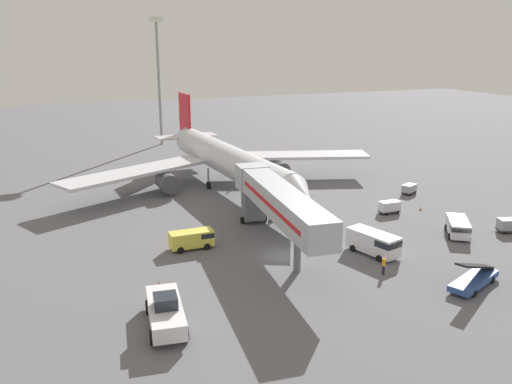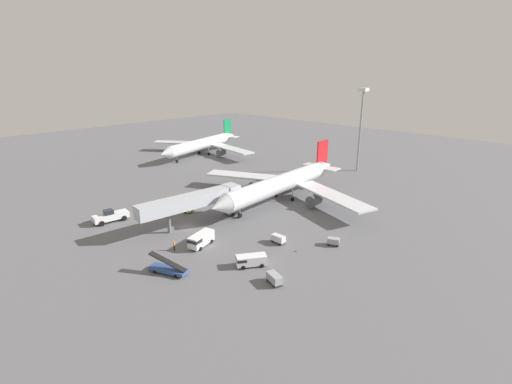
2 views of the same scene
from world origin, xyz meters
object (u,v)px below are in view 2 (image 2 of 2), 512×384
(service_van_far_left, at_px, (250,260))
(service_van_near_right, at_px, (201,239))
(airplane_at_gate, at_px, (283,183))
(service_van_mid_right, at_px, (185,206))
(apron_light_mast, at_px, (362,114))
(airplane_background, at_px, (203,144))
(pushback_tug, at_px, (111,216))
(baggage_cart_far_right, at_px, (333,241))
(safety_cone_bravo, at_px, (143,213))
(baggage_cart_mid_left, at_px, (278,239))
(belt_loader_truck, at_px, (168,269))
(baggage_cart_mid_center, at_px, (274,278))
(ground_crew_worker_foreground, at_px, (174,245))
(safety_cone_alpha, at_px, (296,250))
(jet_bridge, at_px, (196,201))

(service_van_far_left, height_order, service_van_near_right, service_van_near_right)
(airplane_at_gate, relative_size, service_van_far_left, 9.21)
(service_van_mid_right, relative_size, apron_light_mast, 0.18)
(airplane_background, bearing_deg, pushback_tug, -55.47)
(baggage_cart_far_right, relative_size, airplane_background, 0.06)
(service_van_mid_right, distance_m, safety_cone_bravo, 9.40)
(service_van_far_left, distance_m, baggage_cart_mid_left, 9.85)
(service_van_mid_right, xyz_separation_m, airplane_background, (-43.38, 39.45, 3.01))
(belt_loader_truck, height_order, baggage_cart_mid_left, belt_loader_truck)
(apron_light_mast, bearing_deg, pushback_tug, -102.21)
(service_van_mid_right, bearing_deg, baggage_cart_mid_center, -14.15)
(service_van_far_left, bearing_deg, belt_loader_truck, -126.17)
(ground_crew_worker_foreground, bearing_deg, safety_cone_bravo, 165.40)
(service_van_near_right, bearing_deg, safety_cone_alpha, 36.35)
(airplane_at_gate, xyz_separation_m, baggage_cart_mid_left, (15.08, -19.22, -3.40))
(pushback_tug, xyz_separation_m, baggage_cart_mid_center, (40.79, 5.88, -0.37))
(baggage_cart_mid_center, bearing_deg, baggage_cart_far_right, 92.47)
(pushback_tug, height_order, baggage_cart_mid_center, pushback_tug)
(service_van_mid_right, relative_size, ground_crew_worker_foreground, 2.50)
(service_van_mid_right, height_order, ground_crew_worker_foreground, service_van_mid_right)
(safety_cone_alpha, bearing_deg, baggage_cart_far_right, 63.61)
(belt_loader_truck, bearing_deg, apron_light_mast, 97.87)
(service_van_near_right, bearing_deg, airplane_background, 141.33)
(jet_bridge, relative_size, apron_light_mast, 0.91)
(airplane_background, bearing_deg, ground_crew_worker_foreground, -42.09)
(airplane_at_gate, bearing_deg, jet_bridge, -96.54)
(ground_crew_worker_foreground, bearing_deg, baggage_cart_far_right, 48.03)
(safety_cone_alpha, relative_size, safety_cone_bravo, 0.83)
(pushback_tug, distance_m, service_van_far_left, 35.18)
(service_van_near_right, distance_m, ground_crew_worker_foreground, 4.84)
(airplane_at_gate, bearing_deg, ground_crew_worker_foreground, -83.90)
(service_van_mid_right, relative_size, baggage_cart_mid_left, 1.74)
(baggage_cart_mid_center, height_order, safety_cone_alpha, baggage_cart_mid_center)
(airplane_at_gate, relative_size, service_van_mid_right, 10.66)
(baggage_cart_far_right, bearing_deg, service_van_near_right, -135.51)
(ground_crew_worker_foreground, distance_m, apron_light_mast, 74.19)
(belt_loader_truck, bearing_deg, pushback_tug, 172.63)
(jet_bridge, bearing_deg, baggage_cart_far_right, 23.74)
(pushback_tug, height_order, baggage_cart_mid_left, pushback_tug)
(safety_cone_bravo, bearing_deg, service_van_mid_right, 55.90)
(service_van_mid_right, relative_size, airplane_background, 0.10)
(jet_bridge, height_order, ground_crew_worker_foreground, jet_bridge)
(baggage_cart_mid_center, xyz_separation_m, ground_crew_worker_foreground, (-20.00, -4.20, 0.09))
(service_van_mid_right, xyz_separation_m, baggage_cart_mid_left, (26.02, 2.16, -0.24))
(service_van_near_right, height_order, ground_crew_worker_foreground, service_van_near_right)
(safety_cone_alpha, bearing_deg, ground_crew_worker_foreground, -137.30)
(airplane_background, bearing_deg, belt_loader_truck, -42.00)
(belt_loader_truck, xyz_separation_m, airplane_background, (-63.87, 57.52, 3.35))
(baggage_cart_mid_left, distance_m, safety_cone_bravo, 32.81)
(jet_bridge, xyz_separation_m, service_van_near_right, (8.40, -5.70, -3.83))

